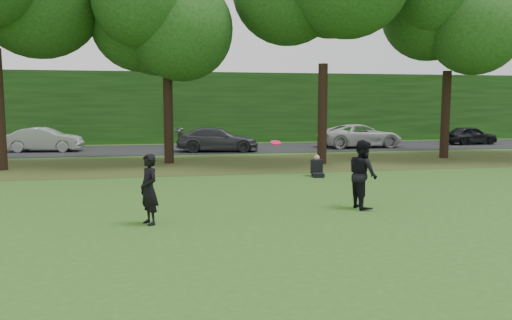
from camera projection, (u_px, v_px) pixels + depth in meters
The scene contains 9 objects.
ground at pixel (326, 237), 10.55m from camera, with size 120.00×120.00×0.00m, color #2B5C1C.
leaf_litter at pixel (235, 164), 23.23m from camera, with size 60.00×7.00×0.01m, color #483819.
street at pixel (216, 148), 31.04m from camera, with size 70.00×7.00×0.02m, color black.
far_hedge at pixel (207, 108), 36.61m from camera, with size 70.00×3.00×5.00m, color #173F12.
player_left at pixel (149, 189), 11.59m from camera, with size 0.60×0.40×1.66m, color black.
player_right at pixel (363, 174), 13.39m from camera, with size 0.90×0.70×1.85m, color black.
parked_cars at pixel (204, 138), 29.95m from camera, with size 41.27×4.07×1.54m.
frisbee at pixel (276, 143), 12.11m from camera, with size 0.38×0.37×0.14m.
seated_person at pixel (317, 168), 19.32m from camera, with size 0.49×0.77×0.83m.
Camera 1 is at (-3.40, -9.83, 2.82)m, focal length 35.00 mm.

